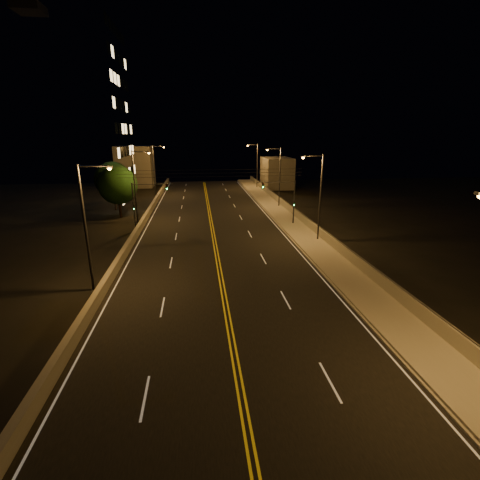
{
  "coord_description": "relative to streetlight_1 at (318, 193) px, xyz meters",
  "views": [
    {
      "loc": [
        -1.7,
        -12.34,
        11.8
      ],
      "look_at": [
        2.0,
        18.0,
        2.5
      ],
      "focal_mm": 26.0,
      "sensor_mm": 36.0,
      "label": 1
    }
  ],
  "objects": [
    {
      "name": "streetlight_1",
      "position": [
        0.0,
        0.0,
        0.0
      ],
      "size": [
        2.55,
        0.28,
        9.78
      ],
      "color": "#2D2D33",
      "rests_on": "ground"
    },
    {
      "name": "road",
      "position": [
        -11.54,
        -4.54,
        -5.6
      ],
      "size": [
        18.0,
        120.0,
        0.02
      ],
      "primitive_type": "cube",
      "color": "black",
      "rests_on": "ground"
    },
    {
      "name": "distant_building_left",
      "position": [
        -27.54,
        48.23,
        -0.97
      ],
      "size": [
        8.0,
        8.0,
        9.28
      ],
      "primitive_type": "cube",
      "color": "#6E675C",
      "rests_on": "ground"
    },
    {
      "name": "parapet_rail",
      "position": [
        0.91,
        -4.54,
        -4.28
      ],
      "size": [
        0.06,
        120.0,
        0.06
      ],
      "primitive_type": "cylinder",
      "rotation": [
        1.57,
        0.0,
        0.0
      ],
      "color": "black",
      "rests_on": "parapet_wall"
    },
    {
      "name": "curb",
      "position": [
        -2.61,
        -4.54,
        -5.53
      ],
      "size": [
        0.14,
        120.0,
        0.15
      ],
      "primitive_type": "cube",
      "color": "gray",
      "rests_on": "ground"
    },
    {
      "name": "lane_markings",
      "position": [
        -11.54,
        -4.61,
        -5.58
      ],
      "size": [
        17.32,
        116.0,
        0.0
      ],
      "color": "silver",
      "rests_on": "road"
    },
    {
      "name": "streetlight_5",
      "position": [
        -21.47,
        11.86,
        0.0
      ],
      "size": [
        2.55,
        0.28,
        9.78
      ],
      "color": "#2D2D33",
      "rests_on": "ground"
    },
    {
      "name": "jersey_barrier",
      "position": [
        -20.78,
        -4.54,
        -5.14
      ],
      "size": [
        0.45,
        120.0,
        0.93
      ],
      "primitive_type": "cube",
      "color": "gray",
      "rests_on": "ground"
    },
    {
      "name": "overhead_wires",
      "position": [
        -11.54,
        4.96,
        1.79
      ],
      "size": [
        22.0,
        0.03,
        0.83
      ],
      "color": "black"
    },
    {
      "name": "traffic_signal_left",
      "position": [
        -20.33,
        7.67,
        -1.78
      ],
      "size": [
        5.11,
        0.31,
        6.05
      ],
      "color": "#2D2D33",
      "rests_on": "ground"
    },
    {
      "name": "distant_building_right",
      "position": [
        4.96,
        42.49,
        -2.23
      ],
      "size": [
        6.0,
        10.0,
        6.76
      ],
      "primitive_type": "cube",
      "color": "#6E675C",
      "rests_on": "ground"
    },
    {
      "name": "ground",
      "position": [
        -11.54,
        -24.54,
        -5.61
      ],
      "size": [
        160.0,
        160.0,
        0.0
      ],
      "primitive_type": "plane",
      "color": "black",
      "rests_on": "ground"
    },
    {
      "name": "parapet_wall",
      "position": [
        0.91,
        -4.54,
        -4.81
      ],
      "size": [
        0.3,
        120.0,
        1.0
      ],
      "primitive_type": "cube",
      "color": "gray",
      "rests_on": "sidewalk"
    },
    {
      "name": "sidewalk",
      "position": [
        -0.74,
        -4.54,
        -5.46
      ],
      "size": [
        3.6,
        120.0,
        0.3
      ],
      "primitive_type": "cube",
      "color": "gray",
      "rests_on": "ground"
    },
    {
      "name": "streetlight_3",
      "position": [
        0.0,
        41.64,
        0.0
      ],
      "size": [
        2.55,
        0.28,
        9.78
      ],
      "color": "#2D2D33",
      "rests_on": "ground"
    },
    {
      "name": "streetlight_6",
      "position": [
        -21.47,
        34.41,
        0.0
      ],
      "size": [
        2.55,
        0.28,
        9.78
      ],
      "color": "#2D2D33",
      "rests_on": "ground"
    },
    {
      "name": "streetlight_4",
      "position": [
        -21.47,
        -10.39,
        0.0
      ],
      "size": [
        2.55,
        0.28,
        9.78
      ],
      "color": "#2D2D33",
      "rests_on": "ground"
    },
    {
      "name": "tree_0",
      "position": [
        -24.72,
        15.26,
        -0.82
      ],
      "size": [
        5.6,
        5.6,
        7.59
      ],
      "color": "black",
      "rests_on": "ground"
    },
    {
      "name": "building_tower",
      "position": [
        -36.88,
        24.9,
        8.89
      ],
      "size": [
        24.0,
        15.0,
        30.14
      ],
      "color": "#6E675C",
      "rests_on": "ground"
    },
    {
      "name": "streetlight_2",
      "position": [
        0.0,
        19.62,
        0.0
      ],
      "size": [
        2.55,
        0.28,
        9.78
      ],
      "color": "#2D2D33",
      "rests_on": "ground"
    },
    {
      "name": "traffic_signal_right",
      "position": [
        -1.54,
        7.67,
        -1.78
      ],
      "size": [
        5.11,
        0.31,
        6.05
      ],
      "color": "#2D2D33",
      "rests_on": "ground"
    },
    {
      "name": "tree_1",
      "position": [
        -26.63,
        20.97,
        -0.72
      ],
      "size": [
        5.72,
        5.72,
        7.75
      ],
      "color": "black",
      "rests_on": "ground"
    }
  ]
}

